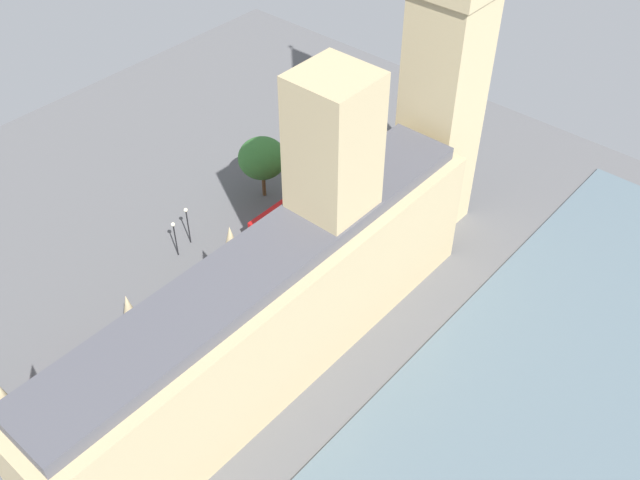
{
  "coord_description": "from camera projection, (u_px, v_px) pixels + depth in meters",
  "views": [
    {
      "loc": [
        -41.41,
        36.79,
        67.33
      ],
      "look_at": [
        1.0,
        -12.01,
        9.56
      ],
      "focal_mm": 40.82,
      "sensor_mm": 36.0,
      "label": 1
    }
  ],
  "objects": [
    {
      "name": "clock_tower",
      "position": [
        453.0,
        14.0,
        84.68
      ],
      "size": [
        9.33,
        9.33,
        59.04
      ],
      "color": "tan",
      "rests_on": "ground"
    },
    {
      "name": "car_white_midblock",
      "position": [
        186.0,
        318.0,
        88.96
      ],
      "size": [
        2.1,
        4.13,
        1.74
      ],
      "rotation": [
        0.0,
        0.0,
        3.1
      ],
      "color": "silver",
      "rests_on": "ground"
    },
    {
      "name": "double_decker_bus_trailing",
      "position": [
        282.0,
        220.0,
        100.21
      ],
      "size": [
        2.69,
        10.51,
        4.75
      ],
      "rotation": [
        0.0,
        0.0,
        0.01
      ],
      "color": "red",
      "rests_on": "ground"
    },
    {
      "name": "ground_plane",
      "position": [
        260.0,
        355.0,
        85.82
      ],
      "size": [
        135.44,
        135.44,
        0.0
      ],
      "primitive_type": "plane",
      "color": "#565659"
    },
    {
      "name": "street_lamp_near_tower",
      "position": [
        187.0,
        219.0,
        97.87
      ],
      "size": [
        0.56,
        0.56,
        6.06
      ],
      "color": "black",
      "rests_on": "ground"
    },
    {
      "name": "plane_tree_by_river_gate",
      "position": [
        262.0,
        158.0,
        104.21
      ],
      "size": [
        6.98,
        6.98,
        9.64
      ],
      "color": "brown",
      "rests_on": "ground"
    },
    {
      "name": "pedestrian_corner",
      "position": [
        312.0,
        256.0,
        97.65
      ],
      "size": [
        0.57,
        0.64,
        1.52
      ],
      "rotation": [
        0.0,
        0.0,
        3.59
      ],
      "color": "maroon",
      "rests_on": "ground"
    },
    {
      "name": "car_dark_green_leading",
      "position": [
        251.0,
        268.0,
        95.66
      ],
      "size": [
        1.86,
        4.3,
        1.74
      ],
      "rotation": [
        0.0,
        0.0,
        0.0
      ],
      "color": "#19472D",
      "rests_on": "ground"
    },
    {
      "name": "street_lamp_kerbside",
      "position": [
        174.0,
        232.0,
        96.12
      ],
      "size": [
        0.56,
        0.56,
        5.71
      ],
      "color": "black",
      "rests_on": "ground"
    },
    {
      "name": "parliament_building",
      "position": [
        278.0,
        298.0,
        79.22
      ],
      "size": [
        11.03,
        59.0,
        33.31
      ],
      "color": "tan",
      "rests_on": "ground"
    },
    {
      "name": "pedestrian_far_end",
      "position": [
        72.0,
        438.0,
        76.57
      ],
      "size": [
        0.53,
        0.62,
        1.59
      ],
      "rotation": [
        0.0,
        0.0,
        6.08
      ],
      "color": "maroon",
      "rests_on": "ground"
    },
    {
      "name": "double_decker_bus_opposite_hall",
      "position": [
        83.0,
        372.0,
        80.63
      ],
      "size": [
        2.9,
        10.57,
        4.75
      ],
      "rotation": [
        0.0,
        0.0,
        3.11
      ],
      "color": "red",
      "rests_on": "ground"
    }
  ]
}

